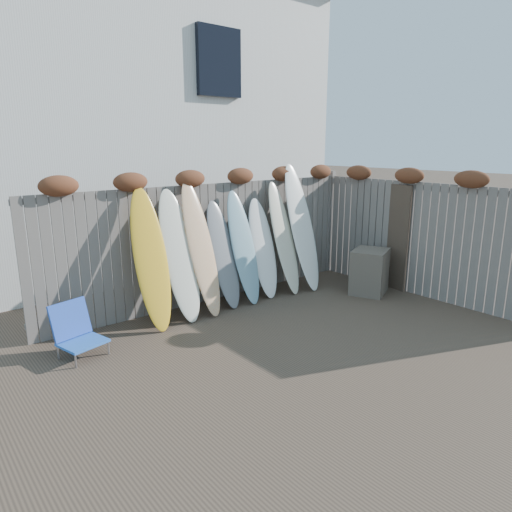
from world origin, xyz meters
TOP-DOWN VIEW (x-y plane):
  - ground at (0.00, 0.00)m, footprint 80.00×80.00m
  - back_fence at (0.06, 2.39)m, footprint 6.05×0.28m
  - right_fence at (2.99, 0.25)m, footprint 0.28×4.40m
  - house at (0.50, 6.50)m, footprint 8.50×5.50m
  - beach_chair at (-2.55, 1.69)m, footprint 0.63×0.65m
  - wooden_crate at (2.40, 0.89)m, footprint 0.86×0.80m
  - lattice_panel at (3.04, 1.14)m, footprint 0.26×1.28m
  - surfboard_0 at (-1.35, 1.95)m, footprint 0.55×0.76m
  - surfboard_1 at (-0.87, 1.97)m, footprint 0.56×0.72m
  - surfboard_2 at (-0.48, 1.97)m, footprint 0.53×0.78m
  - surfboard_3 at (-0.03, 2.01)m, footprint 0.53×0.66m
  - surfboard_4 at (0.37, 1.99)m, footprint 0.48×0.68m
  - surfboard_5 at (0.82, 2.02)m, footprint 0.52×0.66m
  - surfboard_6 at (1.25, 1.95)m, footprint 0.51×0.74m
  - surfboard_7 at (1.68, 1.92)m, footprint 0.57×0.83m

SIDE VIEW (x-z plane):
  - ground at x=0.00m, z-range 0.00..0.00m
  - beach_chair at x=-2.55m, z-range -0.02..0.66m
  - wooden_crate at x=2.40m, z-range 0.00..0.80m
  - surfboard_5 at x=0.82m, z-range 0.00..1.72m
  - surfboard_3 at x=-0.03m, z-range 0.00..1.75m
  - surfboard_4 at x=0.37m, z-range 0.00..1.88m
  - lattice_panel at x=3.04m, z-range 0.00..1.93m
  - surfboard_1 at x=-0.87m, z-range 0.00..1.99m
  - surfboard_6 at x=1.25m, z-range 0.00..1.99m
  - surfboard_0 at x=-1.35m, z-range 0.00..2.04m
  - surfboard_2 at x=-0.48m, z-range 0.00..2.10m
  - right_fence at x=2.99m, z-range 0.02..2.26m
  - surfboard_7 at x=1.68m, z-range 0.00..2.29m
  - back_fence at x=0.06m, z-range 0.06..2.30m
  - house at x=0.50m, z-range 0.04..6.36m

